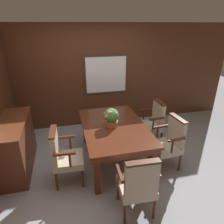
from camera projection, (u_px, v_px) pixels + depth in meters
ground_plane at (113, 165)px, 3.72m from camera, size 14.00×14.00×0.00m
wall_back at (95, 77)px, 4.86m from camera, size 7.20×0.08×2.45m
dining_table at (114, 130)px, 3.63m from camera, size 1.11×1.72×0.74m
chair_right_far at (153, 121)px, 4.24m from camera, size 0.48×0.52×0.96m
chair_right_near at (169, 141)px, 3.52m from camera, size 0.50×0.54×0.96m
chair_head_near at (138, 184)px, 2.58m from camera, size 0.53×0.49×0.96m
chair_left_near at (63, 155)px, 3.16m from camera, size 0.49×0.53×0.96m
potted_plant at (111, 117)px, 3.51m from camera, size 0.26×0.27×0.33m
sideboard_cabinet at (16, 145)px, 3.49m from camera, size 0.48×1.32×0.92m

